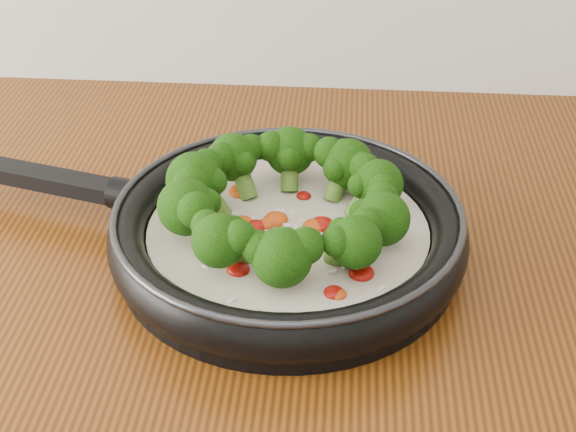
{
  "coord_description": "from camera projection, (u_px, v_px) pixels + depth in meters",
  "views": [
    {
      "loc": [
        0.05,
        0.42,
        1.39
      ],
      "look_at": [
        -0.0,
        1.08,
        0.95
      ],
      "focal_mm": 51.46,
      "sensor_mm": 36.0,
      "label": 1
    }
  ],
  "objects": [
    {
      "name": "skillet",
      "position": [
        284.0,
        225.0,
        0.81
      ],
      "size": [
        0.58,
        0.43,
        0.1
      ],
      "color": "black",
      "rests_on": "counter"
    }
  ]
}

